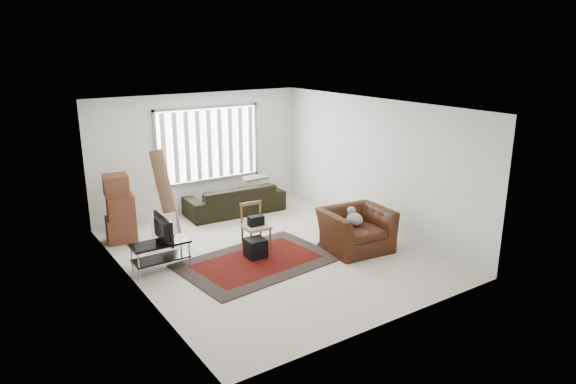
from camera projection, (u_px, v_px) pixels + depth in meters
name	position (u px, v px, depth m)	size (l,w,h in m)	color
room	(257.00, 155.00, 9.44)	(6.00, 6.02, 2.71)	beige
persian_rug	(258.00, 262.00, 9.09)	(2.82, 2.04, 0.02)	black
tv_stand	(160.00, 250.00, 8.72)	(0.98, 0.44, 0.49)	black
tv	(159.00, 230.00, 8.62)	(0.80, 0.10, 0.46)	black
subwoofer	(256.00, 248.00, 9.23)	(0.34, 0.34, 0.34)	black
moving_boxes	(120.00, 211.00, 9.90)	(0.61, 0.57, 1.34)	brown
white_flatpack	(164.00, 230.00, 9.76)	(0.48, 0.07, 0.62)	silver
rolled_rug	(166.00, 195.00, 9.99)	(0.27, 0.27, 1.77)	brown
sofa	(235.00, 195.00, 11.64)	(2.22, 0.96, 0.86)	black
side_chair	(255.00, 224.00, 9.60)	(0.49, 0.49, 0.86)	#998A64
armchair	(356.00, 227.00, 9.55)	(1.31, 1.17, 0.89)	#38190B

